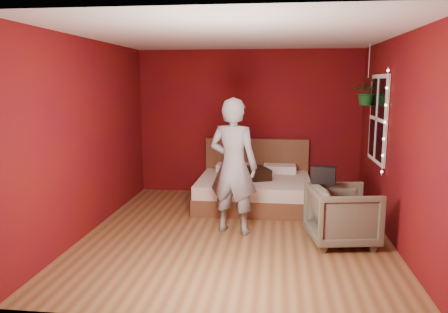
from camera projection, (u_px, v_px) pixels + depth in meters
floor at (236, 233)px, 5.91m from camera, size 4.50×4.50×0.00m
room_walls at (237, 109)px, 5.63m from camera, size 4.04×4.54×2.62m
window at (378, 119)px, 6.31m from camera, size 0.05×0.97×1.27m
fairy_lights at (385, 122)px, 5.80m from camera, size 0.04×0.04×1.45m
bed at (254, 188)px, 7.32m from camera, size 1.85×1.57×1.02m
person at (233, 166)px, 5.82m from camera, size 0.76×0.60×1.83m
armchair at (342, 215)px, 5.50m from camera, size 0.93×0.91×0.74m
handbag at (323, 175)px, 5.62m from camera, size 0.33×0.21×0.22m
throw_pillow at (252, 174)px, 7.12m from camera, size 0.65×0.65×0.18m
hanging_plant at (367, 92)px, 6.63m from camera, size 0.46×0.43×0.93m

